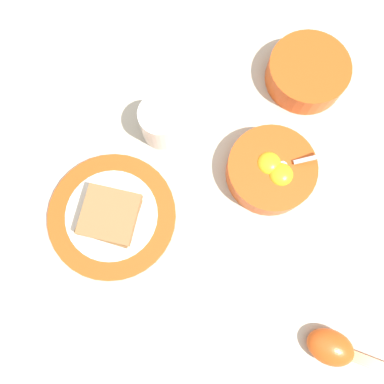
{
  "coord_description": "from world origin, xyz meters",
  "views": [
    {
      "loc": [
        -0.01,
        0.22,
        0.64
      ],
      "look_at": [
        0.1,
        0.12,
        0.02
      ],
      "focal_mm": 35.0,
      "sensor_mm": 36.0,
      "label": 1
    }
  ],
  "objects_px": {
    "egg_bowl": "(272,169)",
    "toast_sandwich": "(109,215)",
    "drinking_cup": "(162,122)",
    "congee_bowl": "(307,72)",
    "toast_plate": "(112,216)",
    "soup_spoon": "(338,350)"
  },
  "relations": [
    {
      "from": "egg_bowl",
      "to": "soup_spoon",
      "type": "xyz_separation_m",
      "value": [
        -0.27,
        0.14,
        -0.01
      ]
    },
    {
      "from": "egg_bowl",
      "to": "soup_spoon",
      "type": "height_order",
      "value": "egg_bowl"
    },
    {
      "from": "egg_bowl",
      "to": "toast_sandwich",
      "type": "height_order",
      "value": "egg_bowl"
    },
    {
      "from": "toast_sandwich",
      "to": "drinking_cup",
      "type": "relative_size",
      "value": 1.63
    },
    {
      "from": "toast_plate",
      "to": "toast_sandwich",
      "type": "xyz_separation_m",
      "value": [
        -0.0,
        0.0,
        0.02
      ]
    },
    {
      "from": "soup_spoon",
      "to": "congee_bowl",
      "type": "height_order",
      "value": "congee_bowl"
    },
    {
      "from": "egg_bowl",
      "to": "congee_bowl",
      "type": "relative_size",
      "value": 1.03
    },
    {
      "from": "congee_bowl",
      "to": "soup_spoon",
      "type": "bearing_deg",
      "value": 137.85
    },
    {
      "from": "egg_bowl",
      "to": "drinking_cup",
      "type": "height_order",
      "value": "drinking_cup"
    },
    {
      "from": "soup_spoon",
      "to": "congee_bowl",
      "type": "bearing_deg",
      "value": -42.15
    },
    {
      "from": "toast_sandwich",
      "to": "congee_bowl",
      "type": "height_order",
      "value": "same"
    },
    {
      "from": "egg_bowl",
      "to": "toast_sandwich",
      "type": "relative_size",
      "value": 1.23
    },
    {
      "from": "toast_plate",
      "to": "soup_spoon",
      "type": "distance_m",
      "value": 0.42
    },
    {
      "from": "drinking_cup",
      "to": "congee_bowl",
      "type": "bearing_deg",
      "value": -112.74
    },
    {
      "from": "toast_plate",
      "to": "congee_bowl",
      "type": "height_order",
      "value": "congee_bowl"
    },
    {
      "from": "toast_plate",
      "to": "drinking_cup",
      "type": "relative_size",
      "value": 2.9
    },
    {
      "from": "toast_plate",
      "to": "drinking_cup",
      "type": "xyz_separation_m",
      "value": [
        0.05,
        -0.17,
        0.03
      ]
    },
    {
      "from": "congee_bowl",
      "to": "toast_plate",
      "type": "bearing_deg",
      "value": 82.6
    },
    {
      "from": "egg_bowl",
      "to": "toast_plate",
      "type": "relative_size",
      "value": 0.69
    },
    {
      "from": "egg_bowl",
      "to": "drinking_cup",
      "type": "bearing_deg",
      "value": 22.78
    },
    {
      "from": "soup_spoon",
      "to": "toast_sandwich",
      "type": "bearing_deg",
      "value": 15.63
    },
    {
      "from": "soup_spoon",
      "to": "toast_plate",
      "type": "bearing_deg",
      "value": 15.26
    }
  ]
}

